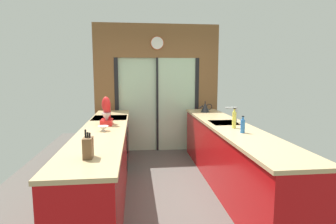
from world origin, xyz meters
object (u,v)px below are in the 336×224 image
(soap_bottle_near, at_px, (243,126))
(soap_bottle_far, at_px, (234,120))
(knife_block, at_px, (88,147))
(kettle, at_px, (205,107))
(stand_mixer, at_px, (107,114))
(oven_range, at_px, (111,144))
(mixing_bowl, at_px, (103,128))

(soap_bottle_near, height_order, soap_bottle_far, soap_bottle_far)
(soap_bottle_far, bearing_deg, knife_block, -146.39)
(kettle, xyz_separation_m, soap_bottle_far, (-0.00, -1.64, 0.03))
(knife_block, relative_size, soap_bottle_far, 0.93)
(stand_mixer, bearing_deg, oven_range, 91.52)
(oven_range, relative_size, soap_bottle_near, 4.18)
(knife_block, bearing_deg, mixing_bowl, 90.00)
(stand_mixer, relative_size, soap_bottle_far, 1.50)
(stand_mixer, distance_m, kettle, 2.14)
(mixing_bowl, relative_size, soap_bottle_far, 0.51)
(mixing_bowl, relative_size, soap_bottle_near, 0.65)
(soap_bottle_far, bearing_deg, stand_mixer, 165.66)
(stand_mixer, bearing_deg, kettle, 33.54)
(mixing_bowl, relative_size, knife_block, 0.54)
(knife_block, relative_size, soap_bottle_near, 1.19)
(knife_block, height_order, kettle, knife_block)
(knife_block, relative_size, stand_mixer, 0.62)
(mixing_bowl, height_order, soap_bottle_near, soap_bottle_near)
(soap_bottle_far, bearing_deg, mixing_bowl, 179.88)
(mixing_bowl, bearing_deg, soap_bottle_far, -0.12)
(knife_block, bearing_deg, kettle, 57.70)
(soap_bottle_near, bearing_deg, kettle, 89.94)
(kettle, bearing_deg, soap_bottle_near, -90.06)
(stand_mixer, bearing_deg, knife_block, -90.00)
(oven_range, xyz_separation_m, mixing_bowl, (0.02, -1.15, 0.50))
(knife_block, bearing_deg, oven_range, 90.45)
(stand_mixer, bearing_deg, soap_bottle_near, -23.37)
(kettle, bearing_deg, stand_mixer, -146.46)
(knife_block, bearing_deg, soap_bottle_far, 33.61)
(mixing_bowl, distance_m, soap_bottle_near, 1.81)
(soap_bottle_near, bearing_deg, stand_mixer, 156.63)
(soap_bottle_near, bearing_deg, soap_bottle_far, 90.00)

